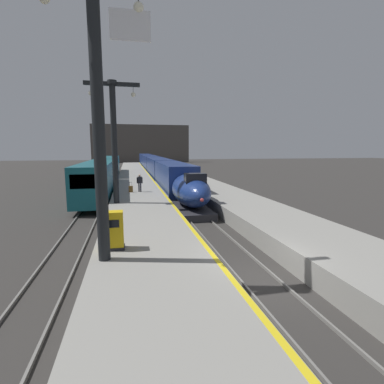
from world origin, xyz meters
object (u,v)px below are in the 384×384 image
regional_train_adjacent (105,171)px  rolling_suitcase (131,189)px  passenger_near_edge (140,182)px  ticket_machine_yellow (115,232)px  station_column_near (99,94)px  station_column_mid (114,131)px  highspeed_train_main (155,165)px

regional_train_adjacent → rolling_suitcase: (3.33, -12.70, -0.77)m
passenger_near_edge → ticket_machine_yellow: bearing=-95.8°
passenger_near_edge → station_column_near: bearing=-96.4°
station_column_mid → station_column_near: bearing=-89.7°
station_column_mid → rolling_suitcase: size_ratio=9.23×
passenger_near_edge → ticket_machine_yellow: 16.36m
station_column_near → ticket_machine_yellow: 5.40m
highspeed_train_main → rolling_suitcase: bearing=-99.6°
station_column_near → rolling_suitcase: bearing=86.5°
passenger_near_edge → rolling_suitcase: bearing=-177.7°
station_column_mid → highspeed_train_main: bearing=80.1°
regional_train_adjacent → rolling_suitcase: regional_train_adjacent is taller
highspeed_train_main → rolling_suitcase: (-4.77, -28.18, -0.61)m
station_column_mid → passenger_near_edge: size_ratio=5.37×
regional_train_adjacent → station_column_mid: station_column_mid is taller
highspeed_train_main → passenger_near_edge: (-3.91, -28.15, 0.07)m
station_column_mid → rolling_suitcase: (1.13, 5.47, -5.16)m
station_column_near → passenger_near_edge: bearing=83.6°
regional_train_adjacent → station_column_mid: size_ratio=4.04×
highspeed_train_main → station_column_mid: station_column_mid is taller
passenger_near_edge → highspeed_train_main: bearing=82.1°
highspeed_train_main → regional_train_adjacent: size_ratio=2.08×
station_column_near → station_column_mid: bearing=90.3°
station_column_mid → rolling_suitcase: bearing=78.3°
station_column_near → station_column_mid: (-0.05, 11.90, -0.55)m
regional_train_adjacent → highspeed_train_main: bearing=62.4°
highspeed_train_main → ticket_machine_yellow: bearing=-97.1°
highspeed_train_main → station_column_mid: 34.47m
station_column_mid → ticket_machine_yellow: 11.77m
rolling_suitcase → ticket_machine_yellow: 16.27m
station_column_near → rolling_suitcase: size_ratio=10.09×
passenger_near_edge → ticket_machine_yellow: passenger_near_edge is taller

